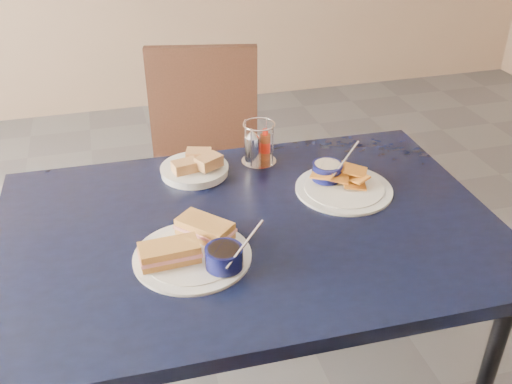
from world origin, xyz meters
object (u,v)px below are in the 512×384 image
object	(u,v)px
condiment_caddy	(257,146)
plantain_plate	(338,182)
chair_far	(200,151)
dining_table	(249,242)
bread_basket	(196,168)
sandwich_plate	(196,249)

from	to	relation	value
condiment_caddy	plantain_plate	bearing A→B (deg)	-48.61
chair_far	dining_table	bearing A→B (deg)	-91.34
bread_basket	sandwich_plate	bearing A→B (deg)	-100.15
sandwich_plate	plantain_plate	bearing A→B (deg)	25.32
plantain_plate	condiment_caddy	bearing A→B (deg)	131.39
dining_table	bread_basket	world-z (taller)	bread_basket
sandwich_plate	condiment_caddy	size ratio (longest dim) A/B	2.27
chair_far	plantain_plate	world-z (taller)	chair_far
bread_basket	dining_table	bearing A→B (deg)	-74.06
dining_table	sandwich_plate	world-z (taller)	sandwich_plate
sandwich_plate	bread_basket	size ratio (longest dim) A/B	1.52
dining_table	condiment_caddy	xyz separation A→B (m)	(0.11, 0.33, 0.12)
dining_table	plantain_plate	distance (m)	0.33
chair_far	bread_basket	world-z (taller)	chair_far
sandwich_plate	condiment_caddy	xyz separation A→B (m)	(0.27, 0.43, 0.03)
sandwich_plate	bread_basket	bearing A→B (deg)	79.85
chair_far	condiment_caddy	distance (m)	0.61
sandwich_plate	condiment_caddy	bearing A→B (deg)	57.46
plantain_plate	condiment_caddy	world-z (taller)	condiment_caddy
dining_table	bread_basket	distance (m)	0.33
dining_table	bread_basket	size ratio (longest dim) A/B	6.59
chair_far	bread_basket	size ratio (longest dim) A/B	4.63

